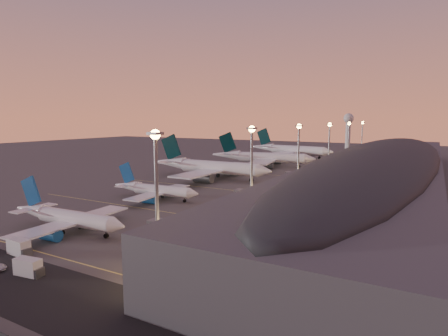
{
  "coord_description": "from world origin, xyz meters",
  "views": [
    {
      "loc": [
        79.1,
        -91.67,
        27.82
      ],
      "look_at": [
        2.0,
        45.0,
        7.0
      ],
      "focal_mm": 30.0,
      "sensor_mm": 36.0,
      "label": 1
    }
  ],
  "objects_px": {
    "airliner_narrow_south": "(67,218)",
    "airliner_wide_near": "(209,167)",
    "radar_tower": "(348,125)",
    "catering_truck_a": "(20,248)",
    "airliner_wide_mid": "(262,157)",
    "catering_truck_b": "(29,268)",
    "baggage_tug_a": "(135,254)",
    "airliner_wide_far": "(290,150)",
    "airliner_narrow_north": "(155,190)",
    "baggage_tug_b": "(152,227)"
  },
  "relations": [
    {
      "from": "airliner_wide_far",
      "to": "airliner_narrow_north",
      "type": "bearing_deg",
      "value": -79.49
    },
    {
      "from": "airliner_wide_far",
      "to": "baggage_tug_a",
      "type": "distance_m",
      "value": 208.69
    },
    {
      "from": "airliner_narrow_north",
      "to": "catering_truck_a",
      "type": "xyz_separation_m",
      "value": [
        10.73,
        -55.55,
        -1.69
      ]
    },
    {
      "from": "catering_truck_b",
      "to": "airliner_narrow_south",
      "type": "bearing_deg",
      "value": 120.34
    },
    {
      "from": "airliner_wide_mid",
      "to": "baggage_tug_b",
      "type": "distance_m",
      "value": 132.76
    },
    {
      "from": "airliner_narrow_north",
      "to": "airliner_wide_near",
      "type": "relative_size",
      "value": 0.55
    },
    {
      "from": "catering_truck_b",
      "to": "airliner_narrow_north",
      "type": "bearing_deg",
      "value": 101.75
    },
    {
      "from": "airliner_narrow_north",
      "to": "baggage_tug_b",
      "type": "height_order",
      "value": "airliner_narrow_north"
    },
    {
      "from": "radar_tower",
      "to": "catering_truck_a",
      "type": "relative_size",
      "value": 5.58
    },
    {
      "from": "baggage_tug_a",
      "to": "airliner_narrow_south",
      "type": "bearing_deg",
      "value": -168.85
    },
    {
      "from": "radar_tower",
      "to": "catering_truck_b",
      "type": "bearing_deg",
      "value": -88.63
    },
    {
      "from": "airliner_wide_mid",
      "to": "baggage_tug_a",
      "type": "bearing_deg",
      "value": -86.05
    },
    {
      "from": "airliner_narrow_south",
      "to": "airliner_wide_near",
      "type": "relative_size",
      "value": 0.58
    },
    {
      "from": "catering_truck_a",
      "to": "catering_truck_b",
      "type": "distance_m",
      "value": 12.5
    },
    {
      "from": "airliner_wide_mid",
      "to": "airliner_narrow_north",
      "type": "bearing_deg",
      "value": -97.62
    },
    {
      "from": "airliner_narrow_north",
      "to": "catering_truck_a",
      "type": "height_order",
      "value": "airliner_narrow_north"
    },
    {
      "from": "airliner_wide_mid",
      "to": "baggage_tug_a",
      "type": "distance_m",
      "value": 151.43
    },
    {
      "from": "airliner_narrow_north",
      "to": "catering_truck_b",
      "type": "height_order",
      "value": "airliner_narrow_north"
    },
    {
      "from": "baggage_tug_b",
      "to": "airliner_wide_near",
      "type": "bearing_deg",
      "value": 115.27
    },
    {
      "from": "airliner_narrow_north",
      "to": "catering_truck_a",
      "type": "bearing_deg",
      "value": -83.09
    },
    {
      "from": "airliner_wide_mid",
      "to": "catering_truck_a",
      "type": "height_order",
      "value": "airliner_wide_mid"
    },
    {
      "from": "baggage_tug_a",
      "to": "baggage_tug_b",
      "type": "distance_m",
      "value": 19.59
    },
    {
      "from": "baggage_tug_b",
      "to": "airliner_narrow_south",
      "type": "bearing_deg",
      "value": -141.25
    },
    {
      "from": "airliner_narrow_south",
      "to": "airliner_wide_far",
      "type": "relative_size",
      "value": 0.57
    },
    {
      "from": "airliner_narrow_south",
      "to": "baggage_tug_b",
      "type": "relative_size",
      "value": 11.35
    },
    {
      "from": "radar_tower",
      "to": "catering_truck_a",
      "type": "xyz_separation_m",
      "value": [
        -3.81,
        -307.93,
        -20.36
      ]
    },
    {
      "from": "baggage_tug_a",
      "to": "catering_truck_a",
      "type": "bearing_deg",
      "value": -131.77
    },
    {
      "from": "airliner_narrow_north",
      "to": "airliner_wide_far",
      "type": "relative_size",
      "value": 0.54
    },
    {
      "from": "airliner_wide_mid",
      "to": "catering_truck_b",
      "type": "height_order",
      "value": "airliner_wide_mid"
    },
    {
      "from": "airliner_wide_mid",
      "to": "airliner_narrow_south",
      "type": "bearing_deg",
      "value": -96.15
    },
    {
      "from": "airliner_narrow_north",
      "to": "airliner_wide_far",
      "type": "distance_m",
      "value": 160.25
    },
    {
      "from": "airliner_wide_near",
      "to": "catering_truck_a",
      "type": "xyz_separation_m",
      "value": [
        18.54,
        -104.13,
        -3.71
      ]
    },
    {
      "from": "catering_truck_a",
      "to": "catering_truck_b",
      "type": "bearing_deg",
      "value": -23.43
    },
    {
      "from": "baggage_tug_a",
      "to": "baggage_tug_b",
      "type": "xyz_separation_m",
      "value": [
        -9.85,
        16.94,
        -0.15
      ]
    },
    {
      "from": "catering_truck_b",
      "to": "baggage_tug_b",
      "type": "bearing_deg",
      "value": 81.29
    },
    {
      "from": "radar_tower",
      "to": "baggage_tug_a",
      "type": "relative_size",
      "value": 7.15
    },
    {
      "from": "baggage_tug_a",
      "to": "catering_truck_b",
      "type": "xyz_separation_m",
      "value": [
        -10.17,
        -16.1,
        0.85
      ]
    },
    {
      "from": "airliner_wide_mid",
      "to": "catering_truck_b",
      "type": "bearing_deg",
      "value": -90.83
    },
    {
      "from": "airliner_wide_mid",
      "to": "baggage_tug_a",
      "type": "height_order",
      "value": "airliner_wide_mid"
    },
    {
      "from": "airliner_wide_mid",
      "to": "radar_tower",
      "type": "xyz_separation_m",
      "value": [
        18.69,
        150.23,
        16.76
      ]
    },
    {
      "from": "catering_truck_a",
      "to": "airliner_narrow_north",
      "type": "bearing_deg",
      "value": 102.79
    },
    {
      "from": "airliner_narrow_south",
      "to": "baggage_tug_b",
      "type": "bearing_deg",
      "value": 31.99
    },
    {
      "from": "airliner_wide_far",
      "to": "radar_tower",
      "type": "height_order",
      "value": "radar_tower"
    },
    {
      "from": "airliner_wide_near",
      "to": "airliner_wide_far",
      "type": "relative_size",
      "value": 0.98
    },
    {
      "from": "airliner_wide_near",
      "to": "baggage_tug_a",
      "type": "distance_m",
      "value": 101.69
    },
    {
      "from": "catering_truck_a",
      "to": "baggage_tug_b",
      "type": "bearing_deg",
      "value": 69.09
    },
    {
      "from": "airliner_narrow_south",
      "to": "baggage_tug_b",
      "type": "distance_m",
      "value": 21.07
    },
    {
      "from": "airliner_wide_mid",
      "to": "radar_tower",
      "type": "height_order",
      "value": "radar_tower"
    },
    {
      "from": "airliner_narrow_south",
      "to": "airliner_wide_near",
      "type": "bearing_deg",
      "value": 95.4
    },
    {
      "from": "airliner_wide_near",
      "to": "baggage_tug_b",
      "type": "bearing_deg",
      "value": -68.21
    }
  ]
}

